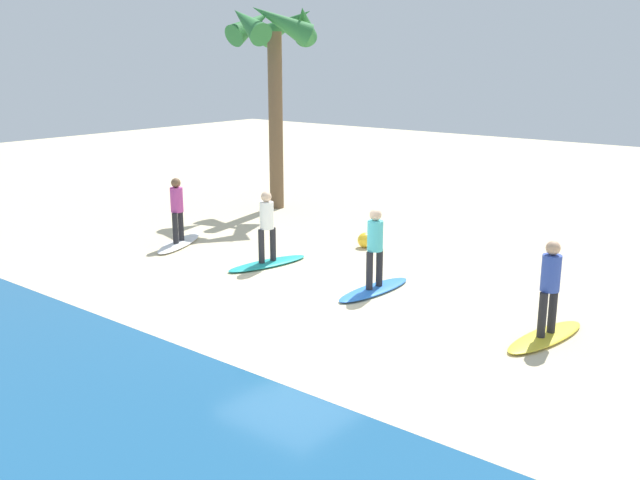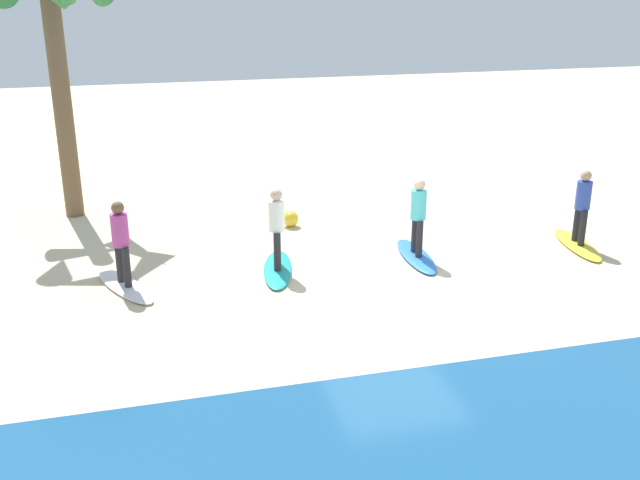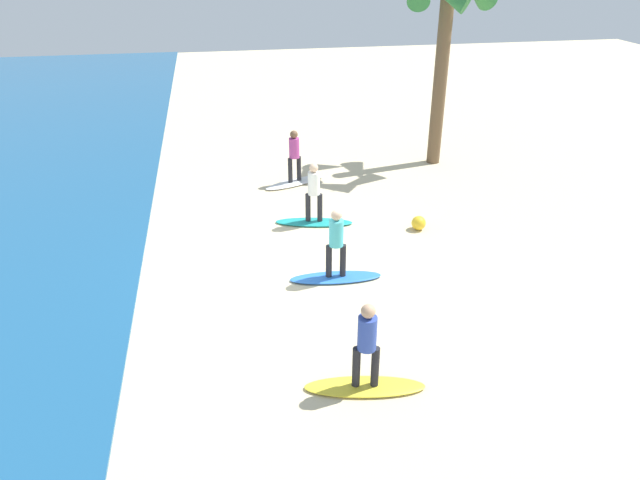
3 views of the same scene
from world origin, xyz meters
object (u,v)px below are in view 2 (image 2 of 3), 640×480
surfer_yellow (583,202)px  surfer_blue (418,211)px  beach_ball (290,219)px  surfboard_white (125,286)px  surfboard_blue (416,256)px  surfer_teal (277,223)px  surfer_white (120,237)px  palm_tree (50,1)px  surfboard_teal (278,269)px  surfboard_yellow (577,245)px

surfer_yellow → surfer_blue: size_ratio=1.00×
surfer_yellow → beach_ball: bearing=-27.0°
surfer_blue → surfboard_white: 6.05m
beach_ball → surfboard_blue: bearing=128.1°
surfer_teal → beach_ball: bearing=-107.9°
surfer_teal → surfer_blue: bearing=179.6°
surfer_blue → surfer_teal: 2.98m
surfboard_white → beach_ball: (-3.85, -2.77, 0.15)m
surfer_yellow → surfer_white: bearing=-1.1°
surfboard_white → palm_tree: size_ratio=0.33×
surfer_yellow → surfboard_white: bearing=-1.1°
surfboard_teal → surfboard_white: 2.99m
surfboard_teal → surfer_teal: (0.00, 0.00, 0.99)m
surfer_blue → surfer_white: same height
surfer_white → surfboard_blue: bearing=-179.4°
surfer_teal → palm_tree: 7.59m
beach_ball → palm_tree: bearing=-24.2°
surfboard_teal → beach_ball: (-0.86, -2.68, 0.15)m
surfboard_teal → palm_tree: bearing=-127.6°
surfboard_yellow → palm_tree: palm_tree is taller
surfer_yellow → surfboard_yellow: bearing=0.0°
surfer_white → palm_tree: (1.14, -5.01, 4.04)m
surfboard_yellow → surfer_yellow: bearing=0.0°
surfboard_yellow → surfer_white: surfer_white is taller
palm_tree → surfer_blue: bearing=145.2°
surfer_blue → surfboard_white: bearing=0.6°
surfboard_blue → surfer_white: size_ratio=1.28×
surfer_yellow → surfboard_blue: surfer_yellow is taller
surfboard_yellow → surfboard_blue: (3.69, -0.26, 0.00)m
surfer_teal → surfboard_blue: bearing=179.6°
surfboard_white → palm_tree: 7.19m
surfboard_white → palm_tree: (1.14, -5.01, 5.03)m
surfer_white → beach_ball: size_ratio=4.30×
surfboard_yellow → surfboard_white: same height
surfer_yellow → surfboard_teal: size_ratio=0.78×
surfboard_blue → palm_tree: palm_tree is taller
surfboard_blue → surfboard_teal: 2.98m
surfboard_teal → surfboard_white: bearing=-75.8°
surfer_yellow → surfboard_white: (9.66, -0.19, -0.99)m
surfer_yellow → surfer_blue: (3.69, -0.26, 0.00)m
surfboard_blue → surfer_teal: 3.14m
surfboard_blue → beach_ball: bearing=-137.6°
palm_tree → beach_ball: (-4.99, 2.25, -4.89)m
surfer_white → surfboard_teal: bearing=-178.3°
surfer_yellow → surfer_blue: bearing=-4.0°
surfer_yellow → surfboard_white: surfer_yellow is taller
palm_tree → surfer_white: bearing=102.8°
surfer_teal → surfboard_white: bearing=1.7°
surfboard_blue → surfer_teal: surfer_teal is taller
surfboard_white → beach_ball: bearing=101.9°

